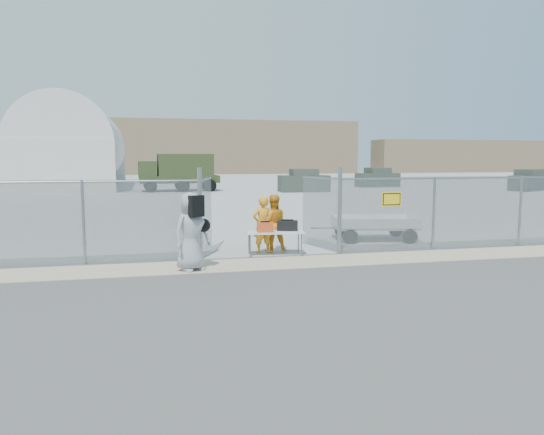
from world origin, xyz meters
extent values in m
plane|color=#4D4A4A|center=(0.00, 0.00, 0.00)|extent=(160.00, 160.00, 0.00)
cube|color=#AAABA8|center=(0.00, 42.00, 0.01)|extent=(160.00, 80.00, 0.01)
cube|color=#C4B092|center=(0.00, 1.00, 0.01)|extent=(44.00, 1.60, 0.01)
cube|color=#DB5123|center=(-0.19, 2.04, 0.83)|extent=(0.46, 0.34, 0.27)
cube|color=black|center=(0.51, 2.22, 0.83)|extent=(0.66, 0.50, 0.28)
imported|color=orange|center=(-0.18, 2.45, 0.83)|extent=(0.69, 0.53, 1.67)
imported|color=orange|center=(0.18, 2.66, 0.85)|extent=(0.87, 0.70, 1.70)
imported|color=#9D9FA9|center=(-2.35, 0.61, 0.97)|extent=(1.13, 1.01, 1.93)
camera|label=1|loc=(-3.35, -12.31, 2.77)|focal=35.00mm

